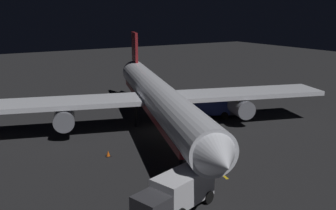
{
  "coord_description": "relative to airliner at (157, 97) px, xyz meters",
  "views": [
    {
      "loc": [
        19.24,
        33.9,
        12.89
      ],
      "look_at": [
        0.0,
        2.0,
        3.5
      ],
      "focal_mm": 40.23,
      "sensor_mm": 36.0,
      "label": 1
    }
  ],
  "objects": [
    {
      "name": "ground_plane",
      "position": [
        0.19,
        0.61,
        -3.86
      ],
      "size": [
        180.0,
        180.0,
        0.2
      ],
      "primitive_type": "cube",
      "color": "black"
    },
    {
      "name": "catering_truck",
      "position": [
        -9.05,
        -1.04,
        -2.6
      ],
      "size": [
        6.33,
        4.8,
        2.18
      ],
      "color": "navy",
      "rests_on": "ground_plane"
    },
    {
      "name": "apron_guide_stripe",
      "position": [
        -0.6,
        4.61,
        -3.76
      ],
      "size": [
        4.12,
        18.03,
        0.01
      ],
      "primitive_type": "cube",
      "rotation": [
        0.0,
        0.0,
        -0.21
      ],
      "color": "gold",
      "rests_on": "ground_plane"
    },
    {
      "name": "baggage_truck",
      "position": [
        7.27,
        15.53,
        -2.5
      ],
      "size": [
        6.47,
        3.83,
        2.44
      ],
      "color": "silver",
      "rests_on": "ground_plane"
    },
    {
      "name": "traffic_cone_near_left",
      "position": [
        -3.56,
        8.9,
        -3.51
      ],
      "size": [
        0.5,
        0.5,
        0.55
      ],
      "color": "#EA590F",
      "rests_on": "ground_plane"
    },
    {
      "name": "traffic_cone_near_right",
      "position": [
        7.55,
        4.29,
        -3.51
      ],
      "size": [
        0.5,
        0.5,
        0.55
      ],
      "color": "#EA590F",
      "rests_on": "ground_plane"
    },
    {
      "name": "airliner",
      "position": [
        0.0,
        0.0,
        0.0
      ],
      "size": [
        39.11,
        39.01,
        9.86
      ],
      "color": "silver",
      "rests_on": "ground_plane"
    },
    {
      "name": "ground_crew_worker",
      "position": [
        1.46,
        9.06,
        -2.88
      ],
      "size": [
        0.4,
        0.4,
        1.74
      ],
      "color": "black",
      "rests_on": "ground_plane"
    },
    {
      "name": "traffic_cone_under_wing",
      "position": [
        3.11,
        11.81,
        -3.51
      ],
      "size": [
        0.5,
        0.5,
        0.55
      ],
      "color": "#EA590F",
      "rests_on": "ground_plane"
    }
  ]
}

